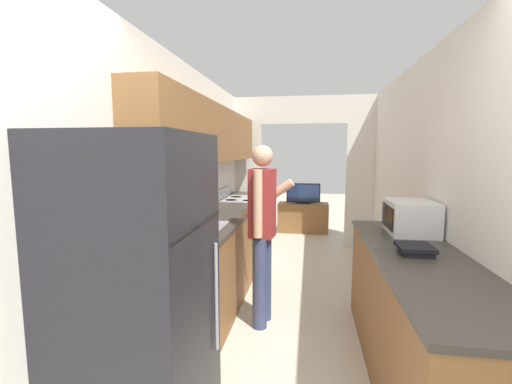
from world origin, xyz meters
The scene contains 12 objects.
wall_left centered at (-1.12, 2.24, 1.46)m, with size 0.38×7.22×2.50m.
wall_right centered at (1.19, 1.81, 1.25)m, with size 0.06×7.22×2.50m.
wall_far_with_doorway centered at (0.00, 4.85, 1.42)m, with size 2.72×0.06×2.50m.
counter_left centered at (-0.86, 2.65, 0.46)m, with size 0.62×3.59×0.91m.
counter_right centered at (0.86, 1.37, 0.46)m, with size 0.62×2.23×0.91m.
refrigerator centered at (-0.81, 0.71, 0.85)m, with size 0.74×0.79×1.70m.
range_oven centered at (-0.85, 3.85, 0.46)m, with size 0.66×0.77×1.05m.
person centered at (-0.30, 2.04, 0.89)m, with size 0.53×0.41×1.65m.
microwave centered at (0.96, 2.01, 1.05)m, with size 0.37×0.47×0.27m.
book_stack centered at (0.83, 1.40, 0.95)m, with size 0.23×0.24×0.06m.
tv_cabinet centered at (0.00, 5.76, 0.29)m, with size 0.98×0.42×0.58m.
television centered at (0.00, 5.72, 0.77)m, with size 0.65×0.16×0.40m.
Camera 1 is at (0.12, -0.97, 1.60)m, focal length 24.00 mm.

